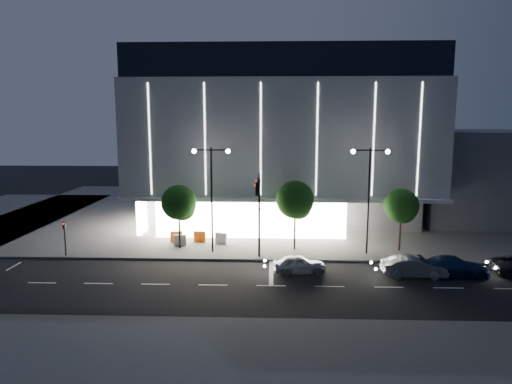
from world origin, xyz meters
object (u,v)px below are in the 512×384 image
at_px(traffic_mast, 259,201).
at_px(tree_left, 179,204).
at_px(car_lead, 299,264).
at_px(car_second, 414,267).
at_px(ped_signal_far, 65,235).
at_px(barrier_b, 180,240).
at_px(barrier_a, 176,237).
at_px(tree_mid, 295,202).
at_px(street_lamp_east, 369,185).
at_px(tree_right, 402,208).
at_px(street_lamp_west, 212,184).
at_px(car_third, 454,266).
at_px(barrier_d, 221,238).
at_px(barrier_c, 200,237).

xyz_separation_m(traffic_mast, tree_left, (-6.97, 3.68, -0.99)).
height_order(traffic_mast, car_lead, traffic_mast).
bearing_deg(car_second, ped_signal_far, 82.00).
height_order(traffic_mast, barrier_b, traffic_mast).
bearing_deg(barrier_a, tree_mid, -25.82).
bearing_deg(car_lead, ped_signal_far, 72.59).
height_order(street_lamp_east, car_lead, street_lamp_east).
height_order(street_lamp_east, barrier_a, street_lamp_east).
relative_size(tree_right, barrier_b, 5.01).
xyz_separation_m(traffic_mast, barrier_a, (-7.72, 5.65, -4.38)).
distance_m(street_lamp_west, tree_mid, 7.28).
height_order(car_lead, car_second, car_second).
bearing_deg(street_lamp_east, tree_mid, 170.31).
distance_m(tree_left, barrier_a, 3.98).
height_order(car_third, barrier_d, car_third).
xyz_separation_m(car_second, barrier_c, (-16.86, 8.43, -0.10)).
distance_m(traffic_mast, barrier_c, 9.13).
bearing_deg(tree_left, car_second, -19.24).
bearing_deg(barrier_c, ped_signal_far, -149.25).
height_order(street_lamp_west, barrier_b, street_lamp_west).
bearing_deg(car_third, barrier_a, 66.38).
distance_m(car_lead, barrier_a, 13.30).
distance_m(car_third, barrier_a, 23.42).
height_order(ped_signal_far, car_second, ped_signal_far).
bearing_deg(barrier_c, traffic_mast, -38.81).
relative_size(traffic_mast, barrier_b, 6.43).
height_order(tree_mid, car_lead, tree_mid).
bearing_deg(barrier_a, car_third, -35.45).
xyz_separation_m(tree_mid, tree_right, (9.00, -0.00, -0.45)).
distance_m(tree_right, barrier_c, 18.03).
distance_m(tree_mid, barrier_d, 7.70).
bearing_deg(car_second, tree_mid, 52.36).
relative_size(car_third, barrier_b, 4.52).
bearing_deg(street_lamp_west, car_third, -15.37).
relative_size(tree_left, barrier_d, 5.20).
relative_size(traffic_mast, barrier_d, 6.43).
bearing_deg(barrier_b, street_lamp_west, -32.65).
bearing_deg(tree_right, ped_signal_far, -174.86).
relative_size(car_lead, barrier_c, 3.56).
bearing_deg(street_lamp_east, street_lamp_west, 180.00).
height_order(tree_mid, barrier_b, tree_mid).
height_order(traffic_mast, street_lamp_east, street_lamp_east).
bearing_deg(traffic_mast, street_lamp_east, 16.48).
bearing_deg(barrier_b, tree_mid, -7.47).
height_order(car_second, car_third, car_second).
relative_size(street_lamp_east, tree_mid, 1.46).
xyz_separation_m(street_lamp_east, tree_left, (-15.97, 1.02, -1.92)).
distance_m(tree_right, barrier_b, 19.45).
xyz_separation_m(car_lead, barrier_d, (-6.62, 7.38, -0.02)).
height_order(tree_left, tree_mid, tree_mid).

